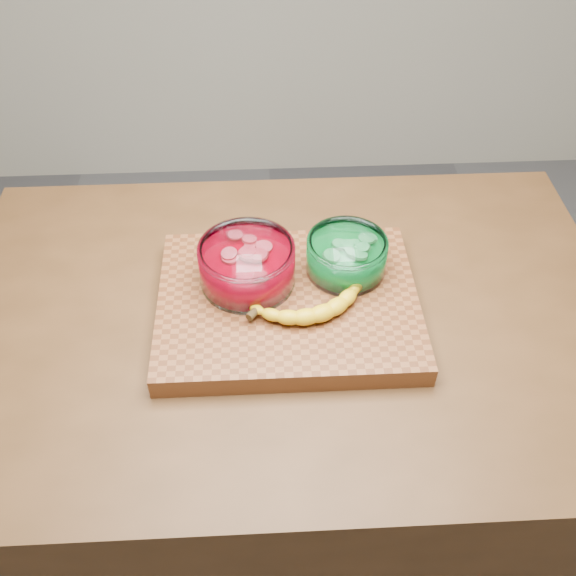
{
  "coord_description": "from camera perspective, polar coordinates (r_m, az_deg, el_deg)",
  "views": [
    {
      "loc": [
        -0.04,
        -0.77,
        1.74
      ],
      "look_at": [
        0.0,
        0.0,
        0.96
      ],
      "focal_mm": 40.0,
      "sensor_mm": 36.0,
      "label": 1
    }
  ],
  "objects": [
    {
      "name": "ground",
      "position": [
        1.9,
        0.0,
        -20.89
      ],
      "size": [
        3.5,
        3.5,
        0.0
      ],
      "primitive_type": "plane",
      "color": "#515055",
      "rests_on": "ground"
    },
    {
      "name": "counter",
      "position": [
        1.5,
        0.0,
        -13.88
      ],
      "size": [
        1.2,
        0.8,
        0.9
      ],
      "primitive_type": "cube",
      "color": "#472C15",
      "rests_on": "ground"
    },
    {
      "name": "cutting_board",
      "position": [
        1.12,
        0.0,
        -1.44
      ],
      "size": [
        0.45,
        0.35,
        0.04
      ],
      "primitive_type": "cube",
      "color": "brown",
      "rests_on": "counter"
    },
    {
      "name": "bowl_red",
      "position": [
        1.11,
        -3.65,
        2.04
      ],
      "size": [
        0.17,
        0.17,
        0.08
      ],
      "color": "white",
      "rests_on": "cutting_board"
    },
    {
      "name": "bowl_green",
      "position": [
        1.14,
        5.21,
        2.88
      ],
      "size": [
        0.14,
        0.14,
        0.07
      ],
      "color": "white",
      "rests_on": "cutting_board"
    },
    {
      "name": "banana",
      "position": [
        1.09,
        1.86,
        -0.8
      ],
      "size": [
        0.23,
        0.14,
        0.03
      ],
      "primitive_type": null,
      "color": "gold",
      "rests_on": "cutting_board"
    }
  ]
}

